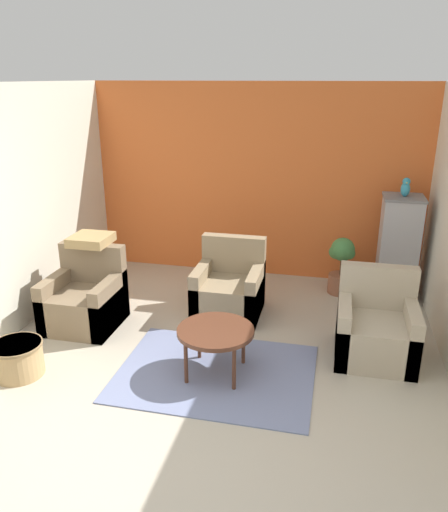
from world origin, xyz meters
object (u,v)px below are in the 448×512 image
object	(u,v)px
armchair_left	(85,301)
parrot	(406,188)
coffee_table	(216,333)
potted_plant	(341,264)
birdcage	(398,249)
wicker_basket	(18,358)
armchair_right	(376,330)
armchair_middle	(229,290)

from	to	relation	value
armchair_left	parrot	xyz separation A→B (m)	(3.35, 1.50, 1.10)
coffee_table	potted_plant	bearing A→B (deg)	62.90
birdcage	potted_plant	world-z (taller)	birdcage
birdcage	wicker_basket	distance (m)	4.34
armchair_right	parrot	size ratio (longest dim) A/B	3.78
wicker_basket	coffee_table	bearing A→B (deg)	13.31
potted_plant	wicker_basket	xyz separation A→B (m)	(-2.84, -2.54, -0.22)
armchair_left	birdcage	distance (m)	3.69
parrot	wicker_basket	xyz separation A→B (m)	(-3.49, -2.55, -1.21)
armchair_left	armchair_right	size ratio (longest dim) A/B	1.00
coffee_table	birdcage	distance (m)	2.76
armchair_middle	potted_plant	size ratio (longest dim) A/B	1.17
armchair_right	wicker_basket	bearing A→B (deg)	-161.53
birdcage	armchair_middle	bearing A→B (deg)	-155.41
coffee_table	armchair_right	distance (m)	1.58
coffee_table	birdcage	size ratio (longest dim) A/B	0.55
armchair_middle	armchair_left	bearing A→B (deg)	-156.49
coffee_table	armchair_left	bearing A→B (deg)	158.78
coffee_table	armchair_middle	distance (m)	1.28
armchair_left	parrot	bearing A→B (deg)	24.15
wicker_basket	armchair_right	bearing A→B (deg)	18.47
coffee_table	birdcage	bearing A→B (deg)	50.89
coffee_table	armchair_left	distance (m)	1.74
coffee_table	parrot	xyz separation A→B (m)	(1.73, 2.13, 0.96)
armchair_middle	parrot	size ratio (longest dim) A/B	3.78
armchair_left	armchair_right	xyz separation A→B (m)	(3.05, 0.02, 0.00)
birdcage	armchair_left	bearing A→B (deg)	-155.88
armchair_right	parrot	bearing A→B (deg)	78.56
birdcage	wicker_basket	xyz separation A→B (m)	(-3.49, -2.55, -0.46)
armchair_left	birdcage	xyz separation A→B (m)	(3.35, 1.50, 0.35)
parrot	potted_plant	distance (m)	1.18
armchair_left	birdcage	size ratio (longest dim) A/B	0.67
armchair_left	armchair_middle	xyz separation A→B (m)	(1.47, 0.64, 0.00)
parrot	potted_plant	xyz separation A→B (m)	(-0.64, -0.00, -0.99)
armchair_left	parrot	size ratio (longest dim) A/B	3.78
potted_plant	wicker_basket	size ratio (longest dim) A/B	1.57
armchair_middle	potted_plant	world-z (taller)	armchair_middle
armchair_right	armchair_left	bearing A→B (deg)	-179.63
armchair_right	wicker_basket	distance (m)	3.36
coffee_table	armchair_middle	xyz separation A→B (m)	(-0.15, 1.27, -0.14)
coffee_table	armchair_middle	size ratio (longest dim) A/B	0.82
birdcage	wicker_basket	size ratio (longest dim) A/B	2.77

